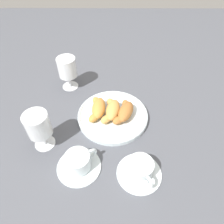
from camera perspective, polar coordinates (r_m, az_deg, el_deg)
name	(u,v)px	position (r m, az deg, el deg)	size (l,w,h in m)	color
ground_plane	(113,121)	(0.77, 0.19, -2.41)	(2.20, 2.20, 0.00)	#4C4F56
pastry_plate	(112,115)	(0.77, 0.00, -0.96)	(0.26, 0.26, 0.02)	silver
croissant_large	(125,112)	(0.75, 3.55, 0.11)	(0.13, 0.09, 0.04)	#AD6B33
croissant_small	(111,110)	(0.75, -0.24, 0.57)	(0.13, 0.08, 0.04)	#D6994C
croissant_extra	(98,108)	(0.76, -3.96, 1.04)	(0.14, 0.07, 0.04)	#CC893D
coffee_cup_near	(140,170)	(0.63, 7.71, -15.59)	(0.14, 0.14, 0.06)	silver
coffee_cup_far	(78,163)	(0.65, -9.28, -13.66)	(0.14, 0.14, 0.06)	silver
juice_glass_left	(38,126)	(0.67, -19.78, -3.67)	(0.08, 0.08, 0.14)	white
juice_glass_right	(67,69)	(0.87, -12.30, 11.66)	(0.08, 0.08, 0.14)	white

